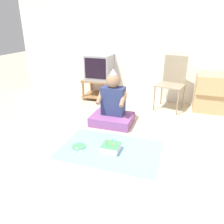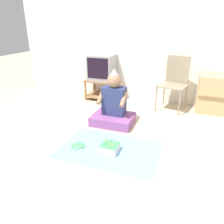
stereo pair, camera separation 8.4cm
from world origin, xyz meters
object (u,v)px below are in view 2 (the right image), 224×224
Objects in this scene: cardboard_box_stack at (215,93)px; birthday_cake at (110,148)px; folding_chair at (175,80)px; paper_plate at (78,146)px; person_seated at (113,107)px; tv at (102,67)px.

birthday_cake is (-1.24, -1.79, -0.29)m from cardboard_box_stack.
cardboard_box_stack is at bearing 55.28° from birthday_cake.
folding_chair reaches higher than paper_plate.
person_seated reaches higher than cardboard_box_stack.
cardboard_box_stack is at bearing -0.76° from tv.
paper_plate is at bearing -102.96° from person_seated.
tv is 0.56× the size of person_seated.
birthday_cake is at bearing 3.92° from paper_plate.
folding_chair is 0.71m from cardboard_box_stack.
tv is at bearing 102.64° from paper_plate.
birthday_cake is (-0.57, -1.75, -0.48)m from folding_chair.
tv is at bearing 120.31° from person_seated.
birthday_cake is 1.21× the size of paper_plate.
birthday_cake is at bearing -124.72° from cardboard_box_stack.
tv is 1.26m from person_seated.
person_seated is at bearing 106.31° from birthday_cake.
folding_chair reaches higher than tv.
person_seated is 0.85m from birthday_cake.
paper_plate is at bearing -119.03° from folding_chair.
person_seated is at bearing -129.79° from folding_chair.
paper_plate is (-0.98, -1.77, -0.52)m from folding_chair.
folding_chair is at bearing -3.06° from tv.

